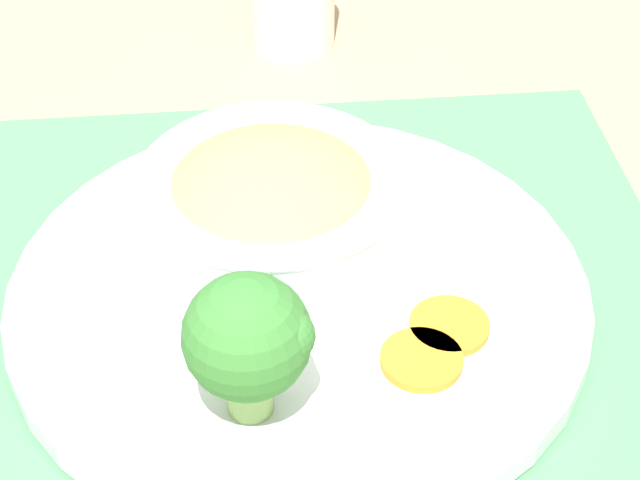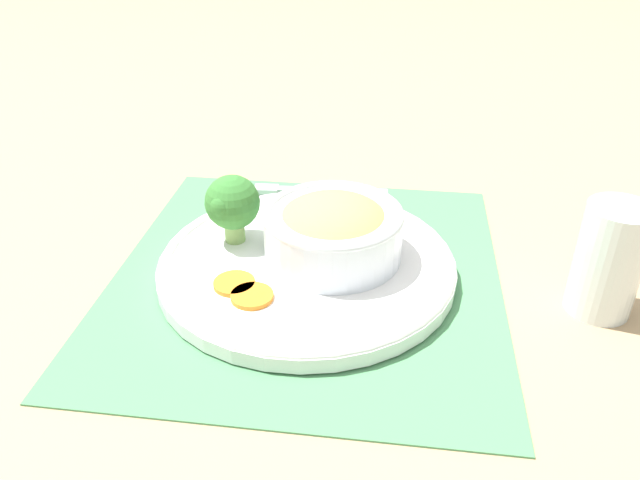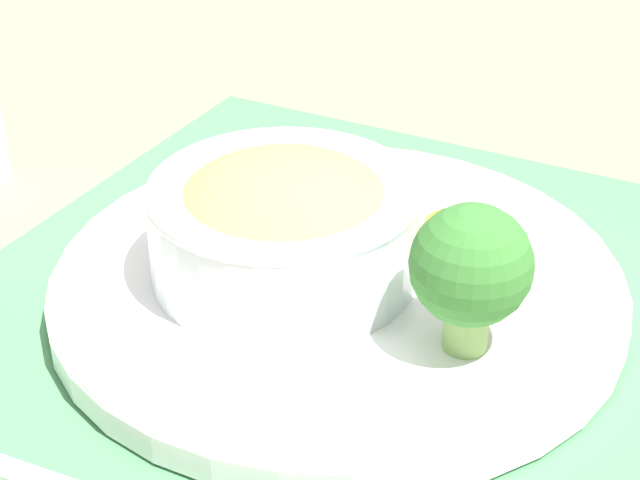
# 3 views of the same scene
# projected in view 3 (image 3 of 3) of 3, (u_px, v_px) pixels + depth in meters

# --- Properties ---
(ground_plane) EXTENTS (4.00, 4.00, 0.00)m
(ground_plane) POSITION_uv_depth(u_px,v_px,m) (337.00, 304.00, 0.61)
(ground_plane) COLOR tan
(placemat) EXTENTS (0.49, 0.47, 0.00)m
(placemat) POSITION_uv_depth(u_px,v_px,m) (337.00, 301.00, 0.61)
(placemat) COLOR #4C8C59
(placemat) RESTS_ON ground_plane
(plate) EXTENTS (0.32, 0.32, 0.02)m
(plate) POSITION_uv_depth(u_px,v_px,m) (338.00, 282.00, 0.61)
(plate) COLOR white
(plate) RESTS_ON placemat
(bowl) EXTENTS (0.15, 0.15, 0.07)m
(bowl) POSITION_uv_depth(u_px,v_px,m) (284.00, 221.00, 0.59)
(bowl) COLOR silver
(bowl) RESTS_ON plate
(broccoli_floret) EXTENTS (0.06, 0.06, 0.08)m
(broccoli_floret) POSITION_uv_depth(u_px,v_px,m) (472.00, 267.00, 0.52)
(broccoli_floret) COLOR #84AD5B
(broccoli_floret) RESTS_ON plate
(carrot_slice_near) EXTENTS (0.04, 0.04, 0.01)m
(carrot_slice_near) POSITION_uv_depth(u_px,v_px,m) (485.00, 252.00, 0.62)
(carrot_slice_near) COLOR orange
(carrot_slice_near) RESTS_ON plate
(carrot_slice_middle) EXTENTS (0.04, 0.04, 0.01)m
(carrot_slice_middle) POSITION_uv_depth(u_px,v_px,m) (460.00, 228.00, 0.64)
(carrot_slice_middle) COLOR orange
(carrot_slice_middle) RESTS_ON plate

